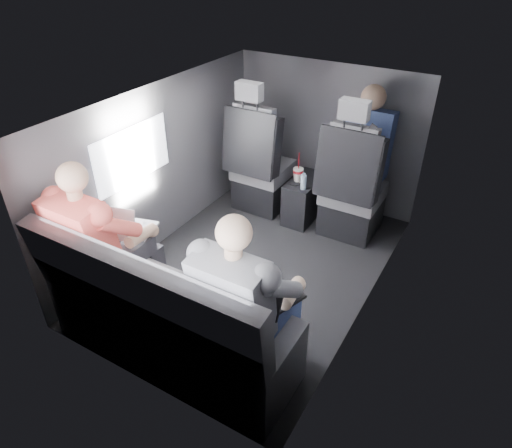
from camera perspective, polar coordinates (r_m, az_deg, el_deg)
The scene contains 19 objects.
floor at distance 3.71m, azimuth 0.00°, elevation -5.38°, with size 2.60×2.60×0.00m, color black.
ceiling at distance 3.06m, azimuth 0.01°, elevation 14.86°, with size 2.60×2.60×0.00m, color #B2B2AD.
panel_left at distance 3.82m, azimuth -11.81°, elevation 7.01°, with size 0.02×2.60×1.35m, color #56565B.
panel_right at distance 3.05m, azimuth 14.77°, elevation -0.53°, with size 0.02×2.60×1.35m, color #56565B.
panel_front at distance 4.40m, azimuth 8.75°, elevation 10.85°, with size 1.80×0.02×1.35m, color #56565B.
panel_back at distance 2.51m, azimuth -15.39°, elevation -8.96°, with size 1.80×0.02×1.35m, color #56565B.
side_window at distance 3.52m, azimuth -15.15°, elevation 8.31°, with size 0.02×0.75×0.42m, color white.
seatbelt at distance 3.66m, azimuth 11.56°, elevation 8.07°, with size 0.05×0.01×0.65m, color black.
front_seat_left at distance 4.31m, azimuth 0.49°, elevation 6.74°, with size 0.52×0.58×1.26m.
front_seat_right at distance 3.99m, azimuth 11.79°, elevation 3.72°, with size 0.52×0.58×1.26m.
center_console at distance 4.25m, azimuth 6.02°, elevation 3.14°, with size 0.24×0.48×0.41m.
rear_bench at distance 2.87m, azimuth -11.01°, elevation -11.79°, with size 1.60×0.57×0.92m.
soda_cup at distance 4.09m, azimuth 5.28°, elevation 6.21°, with size 0.09×0.09×0.28m.
water_bottle at distance 3.97m, azimuth 5.96°, elevation 5.27°, with size 0.05×0.05×0.15m.
laptop_white at distance 3.17m, azimuth -16.09°, elevation -0.30°, with size 0.36×0.37×0.24m.
laptop_black at distance 2.54m, azimuth 1.58°, elevation -8.26°, with size 0.37×0.38×0.23m.
passenger_rear_left at distance 3.05m, azimuth -18.62°, elevation -2.20°, with size 0.50×0.62×1.23m.
passenger_rear_right at distance 2.47m, azimuth -1.16°, elevation -9.65°, with size 0.50×0.62×1.22m.
passenger_front_right at distance 4.06m, azimuth 13.68°, elevation 9.58°, with size 0.41×0.41×0.84m.
Camera 1 is at (1.47, -2.51, 2.30)m, focal length 32.00 mm.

